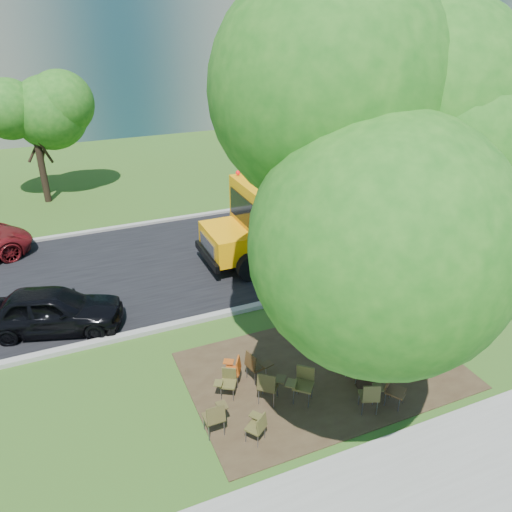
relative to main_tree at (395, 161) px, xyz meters
name	(u,v)px	position (x,y,z in m)	size (l,w,h in m)	color
ground	(282,369)	(-1.67, 1.45, -5.77)	(160.00, 160.00, 0.00)	#3A571B
dirt_patch	(324,370)	(-0.67, 0.95, -5.75)	(7.00, 4.50, 0.03)	#382819
asphalt_road	(201,258)	(-1.67, 8.45, -5.75)	(80.00, 8.00, 0.04)	black
kerb_near	(240,310)	(-1.67, 4.45, -5.70)	(80.00, 0.25, 0.14)	gray
kerb_far	(173,219)	(-1.67, 12.55, -5.70)	(80.00, 0.25, 0.14)	gray
bg_tree_2	(31,114)	(-6.67, 17.45, -1.56)	(4.80, 4.80, 6.62)	black
bg_tree_3	(306,85)	(6.33, 15.45, -0.74)	(5.60, 5.60, 7.84)	black
bg_tree_4	(442,92)	(14.33, 14.45, -1.43)	(5.00, 5.00, 6.85)	black
main_tree	(395,161)	(0.00, 0.00, 0.00)	(7.10, 7.10, 9.34)	black
school_bus	(371,199)	(5.11, 7.45, -4.00)	(12.54, 2.87, 3.06)	#FAA107
chair_0	(215,415)	(-3.99, 0.00, -5.21)	(0.58, 0.53, 0.90)	#49401F
chair_1	(269,384)	(-2.51, 0.44, -5.19)	(0.81, 0.64, 0.94)	#42391C
chair_2	(258,425)	(-3.22, -0.54, -5.29)	(0.52, 0.65, 0.78)	#4E4922
chair_3	(303,381)	(-1.72, 0.22, -5.19)	(0.81, 0.64, 0.94)	brown
chair_4	(371,394)	(-0.48, -0.76, -5.23)	(0.70, 0.55, 0.87)	#47411F
chair_5	(393,388)	(0.15, -0.78, -5.24)	(0.57, 0.71, 0.85)	#4B311A
chair_6	(385,354)	(0.73, 0.35, -5.23)	(0.51, 0.58, 0.87)	#C84615
chair_7	(430,353)	(1.83, -0.08, -5.24)	(0.58, 0.58, 0.86)	#50331C
chair_8	(234,368)	(-3.02, 1.41, -5.28)	(0.53, 0.67, 0.80)	#A84711
chair_9	(227,380)	(-3.32, 1.07, -5.29)	(0.65, 0.51, 0.77)	brown
chair_10	(255,364)	(-2.50, 1.28, -5.22)	(0.63, 0.60, 0.89)	#412F17
chair_11	(359,362)	(-0.07, 0.34, -5.24)	(0.58, 0.63, 0.85)	#3D2916
black_car	(52,310)	(-7.02, 5.70, -5.09)	(1.60, 3.99, 1.36)	black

